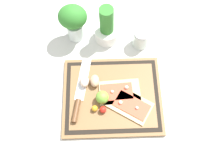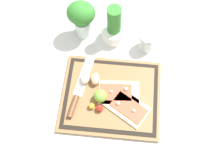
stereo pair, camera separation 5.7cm
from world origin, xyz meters
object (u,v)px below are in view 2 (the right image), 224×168
object	(u,v)px
pizza_slice_near	(127,106)
herb_glass	(82,17)
lime	(100,96)
cherry_tomato_yellow	(92,106)
knife	(77,95)
sauce_jar	(147,42)
pizza_slice_far	(118,93)
cherry_tomato_red	(100,108)
egg_pink	(85,78)
egg_brown	(95,79)
herb_pot	(114,29)

from	to	relation	value
pizza_slice_near	herb_glass	bearing A→B (deg)	122.34
lime	cherry_tomato_yellow	distance (m)	0.06
pizza_slice_near	cherry_tomato_yellow	xyz separation A→B (m)	(-0.15, -0.01, 0.01)
lime	knife	bearing A→B (deg)	179.28
lime	sauce_jar	size ratio (longest dim) A/B	0.60
pizza_slice_far	cherry_tomato_yellow	size ratio (longest dim) A/B	6.94
cherry_tomato_red	sauce_jar	world-z (taller)	sauce_jar
pizza_slice_near	egg_pink	size ratio (longest dim) A/B	3.81
knife	sauce_jar	size ratio (longest dim) A/B	3.33
cherry_tomato_yellow	sauce_jar	xyz separation A→B (m)	(0.22, 0.33, 0.01)
cherry_tomato_red	egg_brown	bearing A→B (deg)	104.11
cherry_tomato_red	herb_pot	world-z (taller)	herb_pot
egg_pink	lime	size ratio (longest dim) A/B	1.03
herb_pot	knife	bearing A→B (deg)	-111.55
egg_brown	lime	xyz separation A→B (m)	(0.03, -0.08, 0.01)
knife	cherry_tomato_yellow	xyz separation A→B (m)	(0.07, -0.04, 0.01)
pizza_slice_near	knife	world-z (taller)	pizza_slice_near
pizza_slice_far	herb_pot	world-z (taller)	herb_pot
lime	cherry_tomato_red	size ratio (longest dim) A/B	1.91
herb_pot	sauce_jar	distance (m)	0.16
cherry_tomato_red	herb_glass	world-z (taller)	herb_glass
knife	herb_pot	bearing A→B (deg)	68.45
egg_pink	cherry_tomato_red	bearing A→B (deg)	-59.11
pizza_slice_far	egg_brown	distance (m)	0.11
pizza_slice_near	egg_brown	bearing A→B (deg)	143.29
lime	cherry_tomato_red	world-z (taller)	lime
egg_brown	cherry_tomato_red	distance (m)	0.13
egg_pink	knife	bearing A→B (deg)	-107.33
cherry_tomato_yellow	herb_glass	bearing A→B (deg)	102.85
pizza_slice_near	lime	distance (m)	0.12
pizza_slice_far	egg_brown	bearing A→B (deg)	155.00
egg_brown	herb_glass	bearing A→B (deg)	108.85
egg_pink	cherry_tomato_red	xyz separation A→B (m)	(0.08, -0.13, -0.01)
egg_brown	sauce_jar	distance (m)	0.30
herb_pot	sauce_jar	world-z (taller)	herb_pot
sauce_jar	herb_glass	bearing A→B (deg)	169.93
cherry_tomato_red	cherry_tomato_yellow	world-z (taller)	cherry_tomato_red
cherry_tomato_yellow	sauce_jar	bearing A→B (deg)	56.58
pizza_slice_near	cherry_tomato_red	world-z (taller)	cherry_tomato_red
pizza_slice_far	egg_pink	distance (m)	0.16
pizza_slice_near	cherry_tomato_red	xyz separation A→B (m)	(-0.11, -0.02, 0.01)
herb_pot	herb_glass	size ratio (longest dim) A/B	1.04
egg_pink	cherry_tomato_yellow	bearing A→B (deg)	-70.49
cherry_tomato_red	cherry_tomato_yellow	bearing A→B (deg)	168.34
lime	sauce_jar	world-z (taller)	sauce_jar
knife	pizza_slice_near	bearing A→B (deg)	-7.66
egg_brown	herb_glass	distance (m)	0.29
knife	egg_pink	size ratio (longest dim) A/B	5.35
egg_brown	knife	bearing A→B (deg)	-131.57
pizza_slice_near	cherry_tomato_yellow	world-z (taller)	cherry_tomato_yellow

